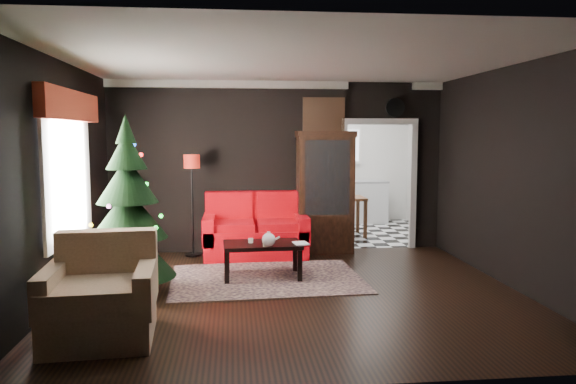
{
  "coord_description": "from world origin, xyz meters",
  "views": [
    {
      "loc": [
        -0.75,
        -6.43,
        1.92
      ],
      "look_at": [
        0.0,
        0.9,
        1.15
      ],
      "focal_mm": 33.8,
      "sensor_mm": 36.0,
      "label": 1
    }
  ],
  "objects": [
    {
      "name": "floor",
      "position": [
        0.0,
        0.0,
        0.0
      ],
      "size": [
        5.5,
        5.5,
        0.0
      ],
      "primitive_type": "plane",
      "color": "black",
      "rests_on": "ground"
    },
    {
      "name": "ceiling",
      "position": [
        0.0,
        0.0,
        2.8
      ],
      "size": [
        5.5,
        5.5,
        0.0
      ],
      "primitive_type": "plane",
      "rotation": [
        3.14,
        0.0,
        0.0
      ],
      "color": "white",
      "rests_on": "ground"
    },
    {
      "name": "wall_back",
      "position": [
        0.0,
        2.5,
        1.4
      ],
      "size": [
        5.5,
        0.0,
        5.5
      ],
      "primitive_type": "plane",
      "rotation": [
        1.57,
        0.0,
        0.0
      ],
      "color": "black",
      "rests_on": "ground"
    },
    {
      "name": "wall_front",
      "position": [
        0.0,
        -2.5,
        1.4
      ],
      "size": [
        5.5,
        0.0,
        5.5
      ],
      "primitive_type": "plane",
      "rotation": [
        -1.57,
        0.0,
        0.0
      ],
      "color": "black",
      "rests_on": "ground"
    },
    {
      "name": "wall_left",
      "position": [
        -2.75,
        0.0,
        1.4
      ],
      "size": [
        0.0,
        5.5,
        5.5
      ],
      "primitive_type": "plane",
      "rotation": [
        1.57,
        0.0,
        1.57
      ],
      "color": "black",
      "rests_on": "ground"
    },
    {
      "name": "wall_right",
      "position": [
        2.75,
        0.0,
        1.4
      ],
      "size": [
        0.0,
        5.5,
        5.5
      ],
      "primitive_type": "plane",
      "rotation": [
        1.57,
        0.0,
        -1.57
      ],
      "color": "black",
      "rests_on": "ground"
    },
    {
      "name": "doorway",
      "position": [
        1.7,
        2.5,
        1.05
      ],
      "size": [
        1.1,
        0.1,
        2.1
      ],
      "primitive_type": null,
      "color": "silver",
      "rests_on": "ground"
    },
    {
      "name": "left_window",
      "position": [
        -2.71,
        0.2,
        1.45
      ],
      "size": [
        0.05,
        1.6,
        1.4
      ],
      "primitive_type": "cube",
      "color": "white",
      "rests_on": "wall_left"
    },
    {
      "name": "valance",
      "position": [
        -2.63,
        0.2,
        2.27
      ],
      "size": [
        0.12,
        2.1,
        0.35
      ],
      "primitive_type": "cube",
      "color": "maroon",
      "rests_on": "wall_left"
    },
    {
      "name": "kitchen_floor",
      "position": [
        1.7,
        4.0,
        0.0
      ],
      "size": [
        3.0,
        3.0,
        0.0
      ],
      "primitive_type": "plane",
      "color": "white",
      "rests_on": "ground"
    },
    {
      "name": "kitchen_window",
      "position": [
        1.7,
        5.45,
        1.7
      ],
      "size": [
        0.7,
        0.06,
        0.7
      ],
      "primitive_type": "cube",
      "color": "white",
      "rests_on": "ground"
    },
    {
      "name": "rug",
      "position": [
        -0.31,
        0.68,
        0.01
      ],
      "size": [
        2.61,
        1.95,
        0.01
      ],
      "primitive_type": "cube",
      "rotation": [
        0.0,
        0.0,
        0.05
      ],
      "color": "#50404A",
      "rests_on": "ground"
    },
    {
      "name": "loveseat",
      "position": [
        -0.4,
        2.05,
        0.5
      ],
      "size": [
        1.7,
        0.9,
        1.0
      ],
      "primitive_type": null,
      "color": "maroon",
      "rests_on": "ground"
    },
    {
      "name": "curio_cabinet",
      "position": [
        0.75,
        2.27,
        0.95
      ],
      "size": [
        0.9,
        0.45,
        1.9
      ],
      "primitive_type": null,
      "color": "black",
      "rests_on": "ground"
    },
    {
      "name": "floor_lamp",
      "position": [
        -1.38,
        2.07,
        0.83
      ],
      "size": [
        0.34,
        0.34,
        1.59
      ],
      "primitive_type": null,
      "rotation": [
        0.0,
        0.0,
        -0.32
      ],
      "color": "black",
      "rests_on": "ground"
    },
    {
      "name": "christmas_tree",
      "position": [
        -1.99,
        0.11,
        1.05
      ],
      "size": [
        1.33,
        1.33,
        2.1
      ],
      "primitive_type": null,
      "rotation": [
        0.0,
        0.0,
        0.24
      ],
      "color": "black",
      "rests_on": "ground"
    },
    {
      "name": "armchair",
      "position": [
        -2.0,
        -1.32,
        0.46
      ],
      "size": [
        1.09,
        1.09,
        1.04
      ],
      "primitive_type": null,
      "rotation": [
        0.0,
        0.0,
        0.07
      ],
      "color": "beige",
      "rests_on": "ground"
    },
    {
      "name": "coffee_table",
      "position": [
        -0.36,
        0.75,
        0.25
      ],
      "size": [
        1.06,
        0.66,
        0.47
      ],
      "primitive_type": null,
      "rotation": [
        0.0,
        0.0,
        0.04
      ],
      "color": "black",
      "rests_on": "rug"
    },
    {
      "name": "teapot",
      "position": [
        -0.29,
        0.51,
        0.57
      ],
      "size": [
        0.23,
        0.23,
        0.19
      ],
      "primitive_type": null,
      "rotation": [
        0.0,
        0.0,
        -0.15
      ],
      "color": "silver",
      "rests_on": "coffee_table"
    },
    {
      "name": "cup_a",
      "position": [
        -0.52,
        0.78,
        0.51
      ],
      "size": [
        0.09,
        0.09,
        0.06
      ],
      "primitive_type": "cylinder",
      "rotation": [
        0.0,
        0.0,
        -0.4
      ],
      "color": "white",
      "rests_on": "coffee_table"
    },
    {
      "name": "cup_b",
      "position": [
        -0.33,
        0.51,
        0.51
      ],
      "size": [
        0.09,
        0.09,
        0.06
      ],
      "primitive_type": "cylinder",
      "rotation": [
        0.0,
        0.0,
        -0.21
      ],
      "color": "beige",
      "rests_on": "coffee_table"
    },
    {
      "name": "book",
      "position": [
        0.05,
        0.6,
        0.61
      ],
      "size": [
        0.19,
        0.05,
        0.25
      ],
      "primitive_type": "imported",
      "rotation": [
        0.0,
        0.0,
        0.16
      ],
      "color": "#A18559",
      "rests_on": "coffee_table"
    },
    {
      "name": "wall_clock",
      "position": [
        1.95,
        2.45,
        2.38
      ],
      "size": [
        0.32,
        0.32,
        0.06
      ],
      "primitive_type": "cylinder",
      "color": "silver",
      "rests_on": "wall_back"
    },
    {
      "name": "painting",
      "position": [
        0.75,
        2.46,
        2.25
      ],
      "size": [
        0.62,
        0.05,
        0.52
      ],
      "primitive_type": "cube",
      "color": "tan",
      "rests_on": "wall_back"
    },
    {
      "name": "kitchen_counter",
      "position": [
        1.7,
        5.2,
        0.45
      ],
      "size": [
        1.8,
        0.6,
        0.9
      ],
      "primitive_type": "cube",
      "color": "silver",
      "rests_on": "ground"
    },
    {
      "name": "kitchen_table",
      "position": [
        1.4,
        3.7,
        0.38
      ],
      "size": [
        0.7,
        0.7,
        0.75
      ],
      "primitive_type": null,
      "color": "brown",
      "rests_on": "ground"
    }
  ]
}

